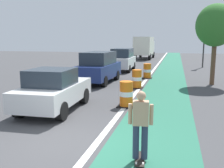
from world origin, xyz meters
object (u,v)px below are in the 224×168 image
object	(u,v)px
traffic_barrel_front	(126,94)
traffic_light_corner	(205,33)
parked_suv_second	(99,67)
delivery_truck_down_block	(145,46)
traffic_barrel_back	(147,71)
skateboarder_on_lane	(141,124)
parked_sedan_nearest	(54,90)
parked_suv_third	(122,59)
traffic_barrel_mid	(137,79)
street_tree_sidewalk	(216,26)

from	to	relation	value
traffic_barrel_front	traffic_light_corner	world-z (taller)	traffic_light_corner
parked_suv_second	delivery_truck_down_block	bearing A→B (deg)	89.22
traffic_barrel_back	delivery_truck_down_block	distance (m)	19.66
skateboarder_on_lane	traffic_barrel_back	world-z (taller)	skateboarder_on_lane
traffic_barrel_back	traffic_barrel_front	bearing A→B (deg)	-89.65
traffic_barrel_front	traffic_barrel_back	world-z (taller)	same
parked_sedan_nearest	parked_suv_third	distance (m)	13.79
skateboarder_on_lane	traffic_barrel_back	xyz separation A→B (m)	(-1.32, 13.18, -0.38)
parked_suv_second	parked_suv_third	distance (m)	6.92
parked_sedan_nearest	traffic_light_corner	xyz separation A→B (m)	(7.39, 18.47, 2.67)
skateboarder_on_lane	traffic_light_corner	bearing A→B (deg)	81.23
traffic_light_corner	skateboarder_on_lane	bearing A→B (deg)	-98.77
skateboarder_on_lane	traffic_barrel_mid	size ratio (longest dim) A/B	1.55
delivery_truck_down_block	parked_suv_third	bearing A→B (deg)	-90.61
traffic_light_corner	parked_suv_second	bearing A→B (deg)	-123.26
traffic_barrel_front	street_tree_sidewalk	distance (m)	8.48
traffic_barrel_mid	street_tree_sidewalk	size ratio (longest dim) A/B	0.22
traffic_light_corner	street_tree_sidewalk	xyz separation A→B (m)	(-0.41, -10.57, 0.17)
traffic_barrel_back	parked_sedan_nearest	bearing A→B (deg)	-105.53
skateboarder_on_lane	delivery_truck_down_block	bearing A→B (deg)	96.83
parked_sedan_nearest	traffic_barrel_front	bearing A→B (deg)	24.85
traffic_barrel_mid	street_tree_sidewalk	distance (m)	5.94
parked_suv_third	traffic_light_corner	distance (m)	9.15
skateboarder_on_lane	traffic_barrel_back	bearing A→B (deg)	95.71
parked_suv_third	traffic_barrel_front	world-z (taller)	parked_suv_third
parked_suv_third	skateboarder_on_lane	bearing A→B (deg)	-76.81
traffic_light_corner	street_tree_sidewalk	distance (m)	10.58
skateboarder_on_lane	parked_suv_third	xyz separation A→B (m)	(-4.07, 17.36, 0.12)
street_tree_sidewalk	traffic_light_corner	bearing A→B (deg)	87.80
skateboarder_on_lane	parked_suv_second	distance (m)	11.25
parked_sedan_nearest	traffic_barrel_front	size ratio (longest dim) A/B	3.82
traffic_barrel_front	street_tree_sidewalk	xyz separation A→B (m)	(4.26, 6.63, 3.14)
parked_suv_third	traffic_barrel_front	distance (m)	12.85
parked_sedan_nearest	traffic_light_corner	distance (m)	20.07
delivery_truck_down_block	traffic_light_corner	world-z (taller)	traffic_light_corner
parked_sedan_nearest	parked_suv_second	xyz separation A→B (m)	(-0.22, 6.87, 0.20)
parked_suv_second	parked_suv_third	world-z (taller)	same
traffic_barrel_front	parked_suv_second	bearing A→B (deg)	117.65
traffic_barrel_front	delivery_truck_down_block	xyz separation A→B (m)	(-2.64, 27.80, 1.31)
parked_suv_second	traffic_barrel_front	xyz separation A→B (m)	(2.94, -5.61, -0.50)
parked_suv_third	delivery_truck_down_block	xyz separation A→B (m)	(0.16, 15.26, 0.81)
traffic_barrel_mid	street_tree_sidewalk	bearing A→B (deg)	27.72
traffic_light_corner	traffic_barrel_back	bearing A→B (deg)	-118.04
parked_suv_third	parked_sedan_nearest	bearing A→B (deg)	-89.67
traffic_light_corner	parked_suv_third	bearing A→B (deg)	-147.95
parked_suv_second	traffic_barrel_front	size ratio (longest dim) A/B	4.28
traffic_barrel_mid	delivery_truck_down_block	xyz separation A→B (m)	(-2.43, 23.51, 1.31)
parked_suv_second	traffic_barrel_back	xyz separation A→B (m)	(2.89, 2.74, -0.50)
parked_suv_second	skateboarder_on_lane	bearing A→B (deg)	-68.05
traffic_barrel_mid	skateboarder_on_lane	bearing A→B (deg)	-80.82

